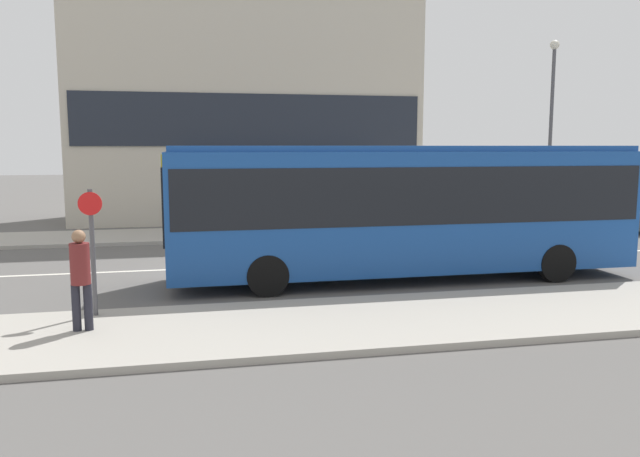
{
  "coord_description": "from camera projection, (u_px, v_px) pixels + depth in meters",
  "views": [
    {
      "loc": [
        -0.79,
        -17.35,
        3.4
      ],
      "look_at": [
        2.47,
        -2.15,
        1.32
      ],
      "focal_mm": 35.0,
      "sensor_mm": 36.0,
      "label": 1
    }
  ],
  "objects": [
    {
      "name": "sidewalk_near",
      "position": [
        235.0,
        330.0,
        11.36
      ],
      "size": [
        44.0,
        3.5,
        0.13
      ],
      "color": "#A39E93",
      "rests_on": "ground_plane"
    },
    {
      "name": "pedestrian_near_stop",
      "position": [
        80.0,
        273.0,
        10.96
      ],
      "size": [
        0.35,
        0.34,
        1.81
      ],
      "rotation": [
        0.0,
        0.0,
        0.01
      ],
      "color": "#23232D",
      "rests_on": "sidewalk_near"
    },
    {
      "name": "sidewalk_far",
      "position": [
        209.0,
        235.0,
        23.47
      ],
      "size": [
        44.0,
        3.5,
        0.13
      ],
      "color": "#A39E93",
      "rests_on": "ground_plane"
    },
    {
      "name": "ground_plane",
      "position": [
        217.0,
        268.0,
        17.43
      ],
      "size": [
        120.0,
        120.0,
        0.0
      ],
      "primitive_type": "plane",
      "color": "#595654"
    },
    {
      "name": "lane_centerline",
      "position": [
        217.0,
        268.0,
        17.43
      ],
      "size": [
        41.8,
        0.16,
        0.01
      ],
      "color": "silver",
      "rests_on": "ground_plane"
    },
    {
      "name": "street_lamp",
      "position": [
        551.0,
        115.0,
        24.68
      ],
      "size": [
        0.36,
        0.36,
        7.34
      ],
      "color": "#4C4C51",
      "rests_on": "sidewalk_far"
    },
    {
      "name": "parked_car_0",
      "position": [
        556.0,
        219.0,
        23.35
      ],
      "size": [
        4.68,
        1.81,
        1.42
      ],
      "color": "#A39E84",
      "rests_on": "ground_plane"
    },
    {
      "name": "apartment_block_left_tower",
      "position": [
        245.0,
        42.0,
        28.58
      ],
      "size": [
        15.38,
        5.44,
        16.25
      ],
      "color": "beige",
      "rests_on": "ground_plane"
    },
    {
      "name": "bus_stop_sign",
      "position": [
        92.0,
        242.0,
        11.89
      ],
      "size": [
        0.44,
        0.12,
        2.45
      ],
      "color": "#4C4C51",
      "rests_on": "sidewalk_near"
    },
    {
      "name": "city_bus",
      "position": [
        404.0,
        203.0,
        15.74
      ],
      "size": [
        11.77,
        2.55,
        3.39
      ],
      "rotation": [
        0.0,
        0.0,
        0.09
      ],
      "color": "#194793",
      "rests_on": "ground_plane"
    }
  ]
}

